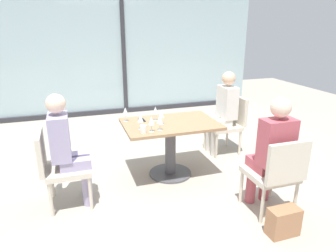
{
  "coord_description": "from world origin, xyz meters",
  "views": [
    {
      "loc": [
        -1.17,
        -3.49,
        1.93
      ],
      "look_at": [
        0.0,
        0.1,
        0.65
      ],
      "focal_mm": 32.61,
      "sensor_mm": 36.0,
      "label": 1
    }
  ],
  "objects_px": {
    "person_far_right": "(223,109)",
    "chair_front_right": "(276,172)",
    "person_side_end": "(67,145)",
    "wine_glass_0": "(161,114)",
    "wine_glass_1": "(151,121)",
    "chair_far_right": "(229,121)",
    "person_front_right": "(272,149)",
    "chair_side_end": "(58,164)",
    "wine_glass_4": "(140,119)",
    "wine_glass_2": "(155,111)",
    "coffee_cup": "(143,129)",
    "wine_glass_3": "(160,120)",
    "handbag_0": "(283,222)",
    "dining_table_main": "(170,137)",
    "wine_glass_5": "(125,111)",
    "cell_phone_on_table": "(142,120)"
  },
  "relations": [
    {
      "from": "person_far_right",
      "to": "chair_front_right",
      "type": "bearing_deg",
      "value": -98.88
    },
    {
      "from": "person_side_end",
      "to": "person_far_right",
      "type": "bearing_deg",
      "value": 18.97
    },
    {
      "from": "wine_glass_0",
      "to": "wine_glass_1",
      "type": "bearing_deg",
      "value": -129.36
    },
    {
      "from": "chair_far_right",
      "to": "person_front_right",
      "type": "distance_m",
      "value": 1.6
    },
    {
      "from": "chair_side_end",
      "to": "person_far_right",
      "type": "relative_size",
      "value": 0.69
    },
    {
      "from": "wine_glass_4",
      "to": "wine_glass_2",
      "type": "bearing_deg",
      "value": 46.77
    },
    {
      "from": "chair_far_right",
      "to": "coffee_cup",
      "type": "relative_size",
      "value": 9.67
    },
    {
      "from": "chair_front_right",
      "to": "coffee_cup",
      "type": "height_order",
      "value": "chair_front_right"
    },
    {
      "from": "wine_glass_1",
      "to": "wine_glass_3",
      "type": "height_order",
      "value": "same"
    },
    {
      "from": "person_far_right",
      "to": "handbag_0",
      "type": "relative_size",
      "value": 4.2
    },
    {
      "from": "wine_glass_3",
      "to": "handbag_0",
      "type": "bearing_deg",
      "value": -56.39
    },
    {
      "from": "chair_side_end",
      "to": "person_front_right",
      "type": "height_order",
      "value": "person_front_right"
    },
    {
      "from": "handbag_0",
      "to": "wine_glass_1",
      "type": "bearing_deg",
      "value": 126.63
    },
    {
      "from": "person_front_right",
      "to": "person_far_right",
      "type": "relative_size",
      "value": 1.0
    },
    {
      "from": "wine_glass_0",
      "to": "wine_glass_1",
      "type": "xyz_separation_m",
      "value": [
        -0.19,
        -0.23,
        0.0
      ]
    },
    {
      "from": "wine_glass_0",
      "to": "wine_glass_4",
      "type": "distance_m",
      "value": 0.31
    },
    {
      "from": "chair_side_end",
      "to": "person_side_end",
      "type": "relative_size",
      "value": 0.69
    },
    {
      "from": "wine_glass_0",
      "to": "chair_side_end",
      "type": "bearing_deg",
      "value": -167.46
    },
    {
      "from": "dining_table_main",
      "to": "wine_glass_5",
      "type": "distance_m",
      "value": 0.67
    },
    {
      "from": "wine_glass_0",
      "to": "wine_glass_4",
      "type": "bearing_deg",
      "value": -160.41
    },
    {
      "from": "wine_glass_2",
      "to": "wine_glass_5",
      "type": "xyz_separation_m",
      "value": [
        -0.37,
        0.09,
        0.0
      ]
    },
    {
      "from": "wine_glass_2",
      "to": "chair_front_right",
      "type": "bearing_deg",
      "value": -56.07
    },
    {
      "from": "wine_glass_1",
      "to": "wine_glass_4",
      "type": "relative_size",
      "value": 1.0
    },
    {
      "from": "cell_phone_on_table",
      "to": "wine_glass_1",
      "type": "bearing_deg",
      "value": -90.18
    },
    {
      "from": "chair_far_right",
      "to": "wine_glass_5",
      "type": "distance_m",
      "value": 1.69
    },
    {
      "from": "chair_front_right",
      "to": "wine_glass_5",
      "type": "bearing_deg",
      "value": 131.83
    },
    {
      "from": "dining_table_main",
      "to": "chair_far_right",
      "type": "relative_size",
      "value": 1.37
    },
    {
      "from": "wine_glass_0",
      "to": "wine_glass_2",
      "type": "distance_m",
      "value": 0.18
    },
    {
      "from": "person_side_end",
      "to": "cell_phone_on_table",
      "type": "xyz_separation_m",
      "value": [
        0.94,
        0.51,
        0.03
      ]
    },
    {
      "from": "chair_front_right",
      "to": "wine_glass_2",
      "type": "distance_m",
      "value": 1.64
    },
    {
      "from": "handbag_0",
      "to": "wine_glass_0",
      "type": "bearing_deg",
      "value": 116.57
    },
    {
      "from": "wine_glass_1",
      "to": "handbag_0",
      "type": "xyz_separation_m",
      "value": [
        0.95,
        -1.24,
        -0.72
      ]
    },
    {
      "from": "chair_far_right",
      "to": "cell_phone_on_table",
      "type": "bearing_deg",
      "value": -169.4
    },
    {
      "from": "wine_glass_4",
      "to": "wine_glass_3",
      "type": "bearing_deg",
      "value": -26.8
    },
    {
      "from": "dining_table_main",
      "to": "wine_glass_0",
      "type": "height_order",
      "value": "wine_glass_0"
    },
    {
      "from": "dining_table_main",
      "to": "person_side_end",
      "type": "distance_m",
      "value": 1.31
    },
    {
      "from": "person_side_end",
      "to": "wine_glass_5",
      "type": "distance_m",
      "value": 0.93
    },
    {
      "from": "chair_far_right",
      "to": "person_front_right",
      "type": "bearing_deg",
      "value": -103.39
    },
    {
      "from": "person_far_right",
      "to": "chair_far_right",
      "type": "bearing_deg",
      "value": 0.0
    },
    {
      "from": "wine_glass_1",
      "to": "wine_glass_5",
      "type": "distance_m",
      "value": 0.54
    },
    {
      "from": "coffee_cup",
      "to": "dining_table_main",
      "type": "bearing_deg",
      "value": 32.53
    },
    {
      "from": "wine_glass_3",
      "to": "cell_phone_on_table",
      "type": "xyz_separation_m",
      "value": [
        -0.11,
        0.44,
        -0.13
      ]
    },
    {
      "from": "dining_table_main",
      "to": "handbag_0",
      "type": "distance_m",
      "value": 1.68
    },
    {
      "from": "person_front_right",
      "to": "wine_glass_1",
      "type": "relative_size",
      "value": 6.81
    },
    {
      "from": "wine_glass_1",
      "to": "cell_phone_on_table",
      "type": "height_order",
      "value": "wine_glass_1"
    },
    {
      "from": "coffee_cup",
      "to": "person_side_end",
      "type": "bearing_deg",
      "value": -177.02
    },
    {
      "from": "handbag_0",
      "to": "person_front_right",
      "type": "bearing_deg",
      "value": 74.81
    },
    {
      "from": "chair_far_right",
      "to": "wine_glass_5",
      "type": "xyz_separation_m",
      "value": [
        -1.64,
        -0.24,
        0.37
      ]
    },
    {
      "from": "chair_front_right",
      "to": "person_side_end",
      "type": "bearing_deg",
      "value": 156.37
    },
    {
      "from": "wine_glass_3",
      "to": "wine_glass_2",
      "type": "bearing_deg",
      "value": 81.69
    }
  ]
}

